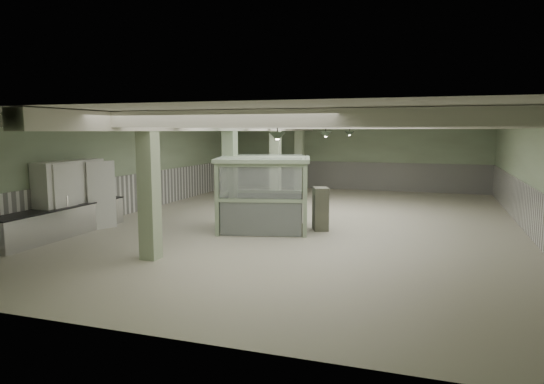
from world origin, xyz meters
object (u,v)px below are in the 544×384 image
(guard_booth, at_px, (264,180))
(filing_cabinet, at_px, (320,209))
(walkin_cooler, at_px, (71,196))
(prep_counter, at_px, (62,221))

(guard_booth, relative_size, filing_cabinet, 2.48)
(walkin_cooler, xyz_separation_m, filing_cabinet, (7.35, 2.82, -0.48))
(filing_cabinet, bearing_deg, guard_booth, 172.62)
(guard_booth, height_order, filing_cabinet, guard_booth)
(prep_counter, bearing_deg, guard_booth, 27.51)
(guard_booth, bearing_deg, prep_counter, -166.77)
(guard_booth, bearing_deg, filing_cabinet, 1.18)
(prep_counter, relative_size, filing_cabinet, 3.62)
(prep_counter, bearing_deg, walkin_cooler, 98.85)
(guard_booth, distance_m, filing_cabinet, 2.04)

